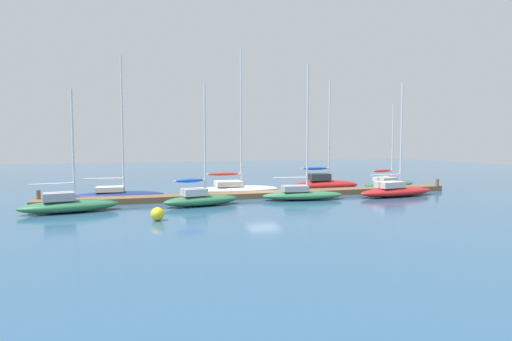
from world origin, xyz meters
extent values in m
plane|color=#2D567A|center=(0.00, 0.00, 0.00)|extent=(120.00, 120.00, 0.00)
cube|color=brown|center=(0.00, 0.00, 0.22)|extent=(33.36, 1.72, 0.44)
cylinder|color=brown|center=(-16.28, 0.71, 0.53)|extent=(0.28, 0.28, 1.07)
cylinder|color=brown|center=(16.28, -0.71, 0.53)|extent=(0.28, 0.28, 1.07)
ellipsoid|color=#2D7047|center=(-13.86, -3.05, 0.39)|extent=(6.09, 2.67, 0.78)
cube|color=#9EA3AD|center=(-14.44, -3.15, 1.03)|extent=(1.94, 1.48, 0.51)
cylinder|color=silver|center=(-13.57, -3.00, 4.23)|extent=(0.14, 0.14, 6.90)
cylinder|color=silver|center=(-14.79, -3.20, 1.83)|extent=(2.46, 0.51, 0.11)
ellipsoid|color=navy|center=(-10.97, 2.39, 0.30)|extent=(6.81, 2.33, 0.59)
cube|color=silver|center=(-11.64, 2.43, 0.79)|extent=(2.09, 1.47, 0.39)
cylinder|color=silver|center=(-10.63, 2.37, 5.77)|extent=(0.14, 0.14, 10.36)
cylinder|color=silver|center=(-12.04, 2.45, 1.61)|extent=(2.82, 0.28, 0.11)
ellipsoid|color=#2D7047|center=(-5.49, -2.89, 0.37)|extent=(5.59, 2.53, 0.74)
cube|color=silver|center=(-6.02, -2.99, 0.98)|extent=(1.79, 1.37, 0.48)
cylinder|color=silver|center=(-5.23, -2.84, 4.55)|extent=(0.13, 0.13, 7.62)
cylinder|color=silver|center=(-6.34, -3.05, 1.79)|extent=(2.25, 0.52, 0.11)
ellipsoid|color=blue|center=(-6.34, -3.05, 1.79)|extent=(2.07, 0.73, 0.28)
ellipsoid|color=white|center=(-1.39, 3.00, 0.33)|extent=(7.48, 2.66, 0.65)
cube|color=silver|center=(-2.13, 3.02, 0.87)|extent=(2.27, 1.79, 0.43)
cylinder|color=silver|center=(-1.02, 2.99, 6.48)|extent=(0.14, 0.14, 11.66)
cylinder|color=silver|center=(-2.58, 3.03, 1.69)|extent=(3.12, 0.19, 0.12)
ellipsoid|color=#B72D28|center=(-2.58, 3.03, 1.69)|extent=(2.81, 0.43, 0.28)
ellipsoid|color=#2D7047|center=(2.36, -2.36, 0.34)|extent=(6.44, 2.59, 0.67)
cube|color=#9EA3AD|center=(1.74, -2.27, 0.89)|extent=(2.03, 1.48, 0.44)
cylinder|color=silver|center=(2.67, -2.40, 5.44)|extent=(0.14, 0.14, 9.54)
cylinder|color=silver|center=(1.37, -2.22, 1.70)|extent=(2.62, 0.46, 0.11)
ellipsoid|color=#B21E1E|center=(6.77, 2.53, 0.47)|extent=(6.40, 2.22, 0.94)
cube|color=#333842|center=(6.14, 2.57, 1.25)|extent=(1.97, 1.38, 0.61)
cylinder|color=silver|center=(7.08, 2.51, 5.41)|extent=(0.14, 0.14, 8.93)
cylinder|color=silver|center=(5.76, 2.60, 2.03)|extent=(2.64, 0.29, 0.11)
ellipsoid|color=blue|center=(5.76, 2.60, 2.03)|extent=(2.40, 0.52, 0.28)
ellipsoid|color=#B21E1E|center=(10.43, -2.80, 0.37)|extent=(7.31, 2.71, 0.74)
cube|color=silver|center=(9.72, -2.89, 0.98)|extent=(2.28, 1.56, 0.48)
cylinder|color=silver|center=(10.78, -2.76, 4.95)|extent=(0.14, 0.14, 8.42)
cylinder|color=silver|center=(9.29, -2.94, 1.79)|extent=(2.99, 0.47, 0.11)
ellipsoid|color=#2D7047|center=(14.03, 3.18, 0.30)|extent=(6.43, 3.24, 0.60)
cube|color=silver|center=(13.42, 3.06, 0.80)|extent=(2.09, 1.79, 0.39)
cylinder|color=silver|center=(14.33, 3.24, 4.34)|extent=(0.14, 0.14, 7.48)
cylinder|color=silver|center=(13.06, 2.98, 1.62)|extent=(2.55, 0.62, 0.11)
ellipsoid|color=#B72D28|center=(13.06, 2.98, 1.62)|extent=(2.35, 0.81, 0.28)
sphere|color=yellow|center=(-8.82, -7.48, 0.38)|extent=(0.75, 0.75, 0.75)
camera|label=1|loc=(-10.48, -30.96, 4.43)|focal=28.94mm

